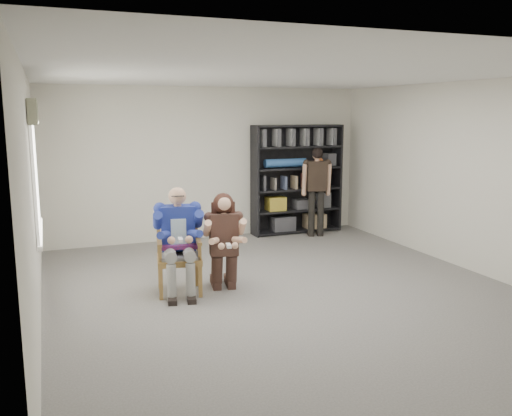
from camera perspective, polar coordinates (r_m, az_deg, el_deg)
name	(u,v)px	position (r m, az deg, el deg)	size (l,w,h in m)	color
room_shell	(288,188)	(6.86, 3.38, 2.17)	(6.00, 7.00, 2.80)	white
floor	(287,293)	(7.19, 3.26, -8.95)	(6.00, 7.00, 0.01)	#625F5A
window_left	(37,171)	(7.21, -22.09, 3.67)	(0.16, 2.00, 1.75)	white
armchair	(179,253)	(7.13, -8.11, -4.66)	(0.63, 0.61, 1.08)	#A57142
seated_man	(179,240)	(7.09, -8.14, -3.40)	(0.61, 0.84, 1.41)	navy
kneeling_woman	(224,243)	(7.14, -3.37, -3.70)	(0.54, 0.87, 1.29)	#3E2821
bookshelf	(297,179)	(10.57, 4.33, 3.02)	(1.80, 0.38, 2.10)	black
standing_man	(316,192)	(10.30, 6.39, 1.64)	(0.52, 0.29, 1.69)	black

